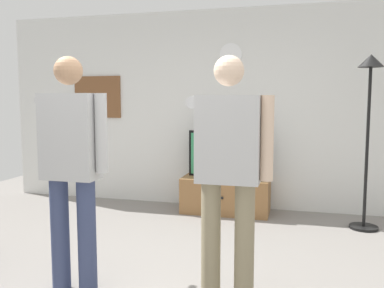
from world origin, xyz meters
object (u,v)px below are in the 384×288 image
Objects in this scene: tv_stand at (226,195)px; framed_picture at (98,97)px; wall_clock at (231,55)px; floor_lamp at (369,106)px; person_standing_nearer_couch at (228,166)px; person_standing_nearer_lamp at (72,161)px; television at (227,154)px.

framed_picture reaches higher than tv_stand.
wall_clock is (0.00, 0.29, 1.85)m from tv_stand.
floor_lamp reaches higher than framed_picture.
wall_clock is 2.06m from framed_picture.
floor_lamp is 2.51m from person_standing_nearer_couch.
person_standing_nearer_couch is (1.18, 0.08, -0.00)m from person_standing_nearer_lamp.
wall_clock is 0.17× the size of person_standing_nearer_couch.
tv_stand is at bearing -8.46° from framed_picture.
person_standing_nearer_couch is (-1.22, -2.16, -0.40)m from floor_lamp.
framed_picture is at bearing 131.56° from person_standing_nearer_couch.
person_standing_nearer_couch is (0.44, -2.49, 0.25)m from television.
tv_stand is 1.88m from wall_clock.
television is at bearing 90.00° from tv_stand.
framed_picture is 0.37× the size of floor_lamp.
wall_clock is at bearing 75.43° from person_standing_nearer_lamp.
person_standing_nearer_couch is at bearing 4.00° from person_standing_nearer_lamp.
floor_lamp reaches higher than tv_stand.
floor_lamp reaches higher than person_standing_nearer_lamp.
person_standing_nearer_lamp is (-0.73, -2.53, 0.79)m from tv_stand.
framed_picture is at bearing 113.92° from person_standing_nearer_lamp.
person_standing_nearer_lamp is 1.18m from person_standing_nearer_couch.
wall_clock is 0.15× the size of floor_lamp.
person_standing_nearer_lamp is at bearing -136.94° from floor_lamp.
floor_lamp is at bearing -19.12° from wall_clock.
wall_clock is at bearing 90.00° from tv_stand.
framed_picture reaches higher than person_standing_nearer_couch.
tv_stand is at bearing -90.00° from television.
person_standing_nearer_lamp reaches higher than television.
tv_stand is 1.55× the size of framed_picture.
person_standing_nearer_lamp is at bearing -176.00° from person_standing_nearer_couch.
television is 1.34m from wall_clock.
framed_picture is at bearing 170.94° from floor_lamp.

